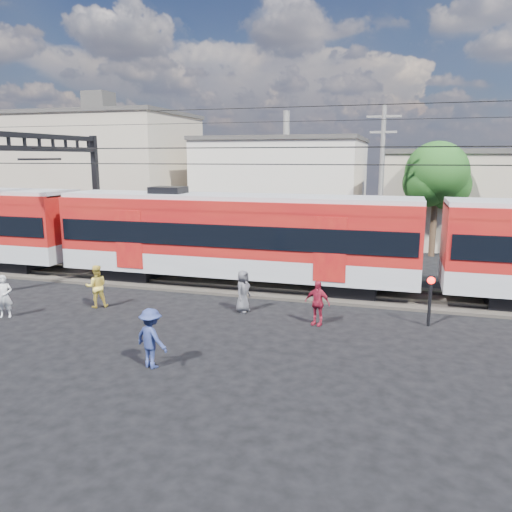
# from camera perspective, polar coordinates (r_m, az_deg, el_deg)

# --- Properties ---
(ground) EXTENTS (120.00, 120.00, 0.00)m
(ground) POSITION_cam_1_polar(r_m,az_deg,el_deg) (15.88, -11.87, -10.47)
(ground) COLOR black
(ground) RESTS_ON ground
(track_bed) EXTENTS (70.00, 3.40, 0.12)m
(track_bed) POSITION_cam_1_polar(r_m,az_deg,el_deg) (22.86, -2.44, -3.32)
(track_bed) COLOR #2D2823
(track_bed) RESTS_ON ground
(rail_near) EXTENTS (70.00, 0.12, 0.12)m
(rail_near) POSITION_cam_1_polar(r_m,az_deg,el_deg) (22.14, -3.07, -3.49)
(rail_near) COLOR #59544C
(rail_near) RESTS_ON track_bed
(rail_far) EXTENTS (70.00, 0.12, 0.12)m
(rail_far) POSITION_cam_1_polar(r_m,az_deg,el_deg) (23.52, -1.86, -2.60)
(rail_far) COLOR #59544C
(rail_far) RESTS_ON track_bed
(commuter_train) EXTENTS (50.30, 3.08, 4.17)m
(commuter_train) POSITION_cam_1_polar(r_m,az_deg,el_deg) (22.31, -1.93, 2.46)
(commuter_train) COLOR black
(commuter_train) RESTS_ON ground
(catenary) EXTENTS (70.00, 9.30, 7.52)m
(catenary) POSITION_cam_1_polar(r_m,az_deg,el_deg) (26.23, -20.99, 9.05)
(catenary) COLOR black
(catenary) RESTS_ON ground
(building_west) EXTENTS (14.28, 10.20, 9.30)m
(building_west) POSITION_cam_1_polar(r_m,az_deg,el_deg) (44.14, -17.11, 9.28)
(building_west) COLOR tan
(building_west) RESTS_ON ground
(building_midwest) EXTENTS (12.24, 12.24, 7.30)m
(building_midwest) POSITION_cam_1_polar(r_m,az_deg,el_deg) (41.03, 3.42, 8.23)
(building_midwest) COLOR beige
(building_midwest) RESTS_ON ground
(building_mideast) EXTENTS (16.32, 10.20, 6.30)m
(building_mideast) POSITION_cam_1_polar(r_m,az_deg,el_deg) (37.68, 26.89, 6.01)
(building_mideast) COLOR tan
(building_mideast) RESTS_ON ground
(utility_pole_mid) EXTENTS (1.80, 0.24, 8.50)m
(utility_pole_mid) POSITION_cam_1_polar(r_m,az_deg,el_deg) (28.00, 14.09, 8.31)
(utility_pole_mid) COLOR slate
(utility_pole_mid) RESTS_ON ground
(tree_near) EXTENTS (3.82, 3.64, 6.72)m
(tree_near) POSITION_cam_1_polar(r_m,az_deg,el_deg) (31.13, 20.28, 8.46)
(tree_near) COLOR #382619
(tree_near) RESTS_ON ground
(pedestrian_a) EXTENTS (0.68, 0.60, 1.58)m
(pedestrian_a) POSITION_cam_1_polar(r_m,az_deg,el_deg) (20.54, -26.83, -4.14)
(pedestrian_a) COLOR silver
(pedestrian_a) RESTS_ON ground
(pedestrian_b) EXTENTS (1.04, 0.99, 1.69)m
(pedestrian_b) POSITION_cam_1_polar(r_m,az_deg,el_deg) (20.50, -17.77, -3.32)
(pedestrian_b) COLOR gold
(pedestrian_b) RESTS_ON ground
(pedestrian_c) EXTENTS (1.26, 0.98, 1.71)m
(pedestrian_c) POSITION_cam_1_polar(r_m,az_deg,el_deg) (14.37, -11.89, -9.18)
(pedestrian_c) COLOR navy
(pedestrian_c) RESTS_ON ground
(pedestrian_d) EXTENTS (1.01, 0.62, 1.60)m
(pedestrian_d) POSITION_cam_1_polar(r_m,az_deg,el_deg) (17.63, 7.01, -5.34)
(pedestrian_d) COLOR maroon
(pedestrian_d) RESTS_ON ground
(pedestrian_e) EXTENTS (0.66, 0.87, 1.61)m
(pedestrian_e) POSITION_cam_1_polar(r_m,az_deg,el_deg) (18.99, -1.50, -4.03)
(pedestrian_e) COLOR #49484D
(pedestrian_e) RESTS_ON ground
(crossing_signal) EXTENTS (0.26, 0.26, 1.81)m
(crossing_signal) POSITION_cam_1_polar(r_m,az_deg,el_deg) (18.28, 19.31, -3.82)
(crossing_signal) COLOR black
(crossing_signal) RESTS_ON ground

